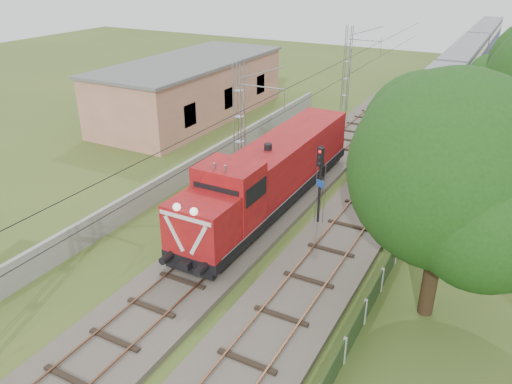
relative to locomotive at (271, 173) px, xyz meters
The scene contains 12 objects.
ground 10.70m from the locomotive, 90.00° to the right, with size 140.00×140.00×0.00m, color #3B541F.
track_main 4.03m from the locomotive, 90.00° to the right, with size 4.20×70.00×0.45m.
track_side 10.96m from the locomotive, 62.33° to the left, with size 4.20×80.00×0.45m.
catenary 3.78m from the locomotive, 152.48° to the left, with size 3.31×70.00×8.00m.
boundary_wall 6.84m from the locomotive, 166.71° to the left, with size 0.25×40.00×1.50m, color #9E9E99.
station_building 20.20m from the locomotive, 137.93° to the left, with size 8.40×20.40×5.22m.
fence 11.06m from the locomotive, 43.02° to the right, with size 0.12×32.00×1.20m.
locomotive is the anchor object (origin of this frame).
coach_rake 41.71m from the locomotive, 83.12° to the left, with size 3.07×68.43×3.55m.
signal_post 3.54m from the locomotive, 14.50° to the right, with size 0.50×0.41×4.75m.
tree_a 12.27m from the locomotive, 28.62° to the right, with size 7.90×7.53×10.25m.
tree_c 23.09m from the locomotive, 64.06° to the left, with size 5.25×5.00×6.80m.
Camera 1 is at (11.76, -13.29, 13.59)m, focal length 35.00 mm.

